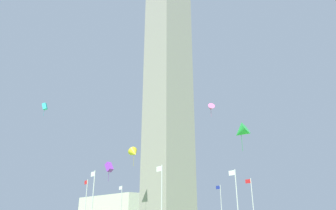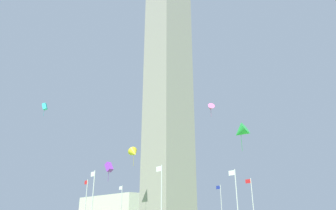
# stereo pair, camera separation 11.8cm
# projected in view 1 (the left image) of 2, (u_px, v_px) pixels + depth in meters

# --- Properties ---
(obelisk_monument) EXTENTS (6.70, 6.70, 60.95)m
(obelisk_monument) POSITION_uv_depth(u_px,v_px,m) (168.00, 67.00, 58.58)
(obelisk_monument) COLOR gray
(obelisk_monument) RESTS_ON ground
(flagpole_n) EXTENTS (1.12, 0.14, 9.43)m
(flagpole_n) POSITION_uv_depth(u_px,v_px,m) (121.00, 208.00, 59.12)
(flagpole_n) COLOR silver
(flagpole_n) RESTS_ON ground
(flagpole_ne) EXTENTS (1.12, 0.14, 9.43)m
(flagpole_ne) POSITION_uv_depth(u_px,v_px,m) (85.00, 206.00, 50.31)
(flagpole_ne) COLOR silver
(flagpole_ne) RESTS_ON ground
(flagpole_e) EXTENTS (1.12, 0.14, 9.43)m
(flagpole_e) POSITION_uv_depth(u_px,v_px,m) (92.00, 203.00, 41.08)
(flagpole_e) COLOR silver
(flagpole_e) RESTS_ON ground
(flagpole_se) EXTENTS (1.12, 0.14, 9.43)m
(flagpole_se) POSITION_uv_depth(u_px,v_px,m) (161.00, 201.00, 36.84)
(flagpole_se) COLOR silver
(flagpole_se) RESTS_ON ground
(flagpole_s) EXTENTS (1.12, 0.14, 9.43)m
(flagpole_s) POSITION_uv_depth(u_px,v_px,m) (237.00, 202.00, 40.08)
(flagpole_s) COLOR silver
(flagpole_s) RESTS_ON ground
(flagpole_sw) EXTENTS (1.12, 0.14, 9.43)m
(flagpole_sw) POSITION_uv_depth(u_px,v_px,m) (253.00, 206.00, 48.89)
(flagpole_sw) COLOR silver
(flagpole_sw) RESTS_ON ground
(flagpole_w) EXTENTS (1.12, 0.14, 9.43)m
(flagpole_w) POSITION_uv_depth(u_px,v_px,m) (221.00, 208.00, 58.12)
(flagpole_w) COLOR silver
(flagpole_w) RESTS_ON ground
(flagpole_nw) EXTENTS (1.12, 0.14, 9.43)m
(flagpole_nw) POSITION_uv_depth(u_px,v_px,m) (172.00, 209.00, 62.35)
(flagpole_nw) COLOR silver
(flagpole_nw) RESTS_ON ground
(kite_yellow_delta) EXTENTS (2.08, 1.71, 2.95)m
(kite_yellow_delta) POSITION_uv_depth(u_px,v_px,m) (134.00, 153.00, 45.92)
(kite_yellow_delta) COLOR yellow
(kite_pink_delta) EXTENTS (1.66, 1.61, 2.16)m
(kite_pink_delta) POSITION_uv_depth(u_px,v_px,m) (211.00, 108.00, 47.99)
(kite_pink_delta) COLOR pink
(kite_purple_box) EXTENTS (1.31, 0.82, 2.60)m
(kite_purple_box) POSITION_uv_depth(u_px,v_px,m) (109.00, 167.00, 41.60)
(kite_purple_box) COLOR purple
(kite_green_delta) EXTENTS (2.34, 2.02, 3.24)m
(kite_green_delta) POSITION_uv_depth(u_px,v_px,m) (241.00, 132.00, 34.72)
(kite_green_delta) COLOR green
(kite_cyan_box) EXTENTS (0.93, 0.94, 2.01)m
(kite_cyan_box) POSITION_uv_depth(u_px,v_px,m) (45.00, 106.00, 45.69)
(kite_cyan_box) COLOR #33C6D1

